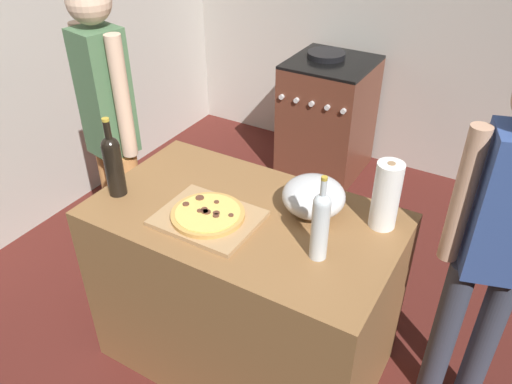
{
  "coord_description": "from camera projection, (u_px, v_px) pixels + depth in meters",
  "views": [
    {
      "loc": [
        0.9,
        -0.85,
        2.13
      ],
      "look_at": [
        -0.01,
        0.7,
        0.93
      ],
      "focal_mm": 35.78,
      "sensor_mm": 36.0,
      "label": 1
    }
  ],
  "objects": [
    {
      "name": "ground_plane",
      "position": [
        315.0,
        262.0,
        3.19
      ],
      "size": [
        4.19,
        3.44,
        0.02
      ],
      "primitive_type": "cube",
      "color": "#511E19"
    },
    {
      "name": "person_in_red",
      "position": [
        496.0,
        244.0,
        1.91
      ],
      "size": [
        0.38,
        0.26,
        1.59
      ],
      "color": "#383D4C",
      "rests_on": "ground_plane"
    },
    {
      "name": "wine_bottle_dark",
      "position": [
        320.0,
        224.0,
        1.81
      ],
      "size": [
        0.07,
        0.07,
        0.35
      ],
      "color": "silver",
      "rests_on": "counter"
    },
    {
      "name": "kitchen_wall_left",
      "position": [
        64.0,
        8.0,
        3.24
      ],
      "size": [
        0.1,
        3.44,
        2.6
      ],
      "primitive_type": "cube",
      "color": "#BCB7AD",
      "rests_on": "ground_plane"
    },
    {
      "name": "wine_bottle_clear",
      "position": [
        113.0,
        163.0,
        2.15
      ],
      "size": [
        0.08,
        0.08,
        0.36
      ],
      "color": "black",
      "rests_on": "counter"
    },
    {
      "name": "counter",
      "position": [
        245.0,
        291.0,
        2.36
      ],
      "size": [
        1.28,
        0.74,
        0.88
      ],
      "primitive_type": "cube",
      "color": "olive",
      "rests_on": "ground_plane"
    },
    {
      "name": "pizza",
      "position": [
        208.0,
        214.0,
        2.06
      ],
      "size": [
        0.3,
        0.3,
        0.03
      ],
      "color": "tan",
      "rests_on": "cutting_board"
    },
    {
      "name": "mixing_bowl",
      "position": [
        314.0,
        196.0,
        2.07
      ],
      "size": [
        0.26,
        0.26,
        0.16
      ],
      "color": "#B2B2B7",
      "rests_on": "counter"
    },
    {
      "name": "person_in_stripes",
      "position": [
        111.0,
        128.0,
        2.58
      ],
      "size": [
        0.36,
        0.24,
        1.69
      ],
      "color": "#D88C4C",
      "rests_on": "ground_plane"
    },
    {
      "name": "cutting_board",
      "position": [
        208.0,
        218.0,
        2.07
      ],
      "size": [
        0.4,
        0.32,
        0.02
      ],
      "primitive_type": "cube",
      "color": "tan",
      "rests_on": "counter"
    },
    {
      "name": "paper_towel_roll",
      "position": [
        386.0,
        196.0,
        1.97
      ],
      "size": [
        0.11,
        0.11,
        0.29
      ],
      "color": "white",
      "rests_on": "counter"
    },
    {
      "name": "stove",
      "position": [
        327.0,
        117.0,
        3.88
      ],
      "size": [
        0.59,
        0.63,
        0.93
      ],
      "color": "brown",
      "rests_on": "ground_plane"
    }
  ]
}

